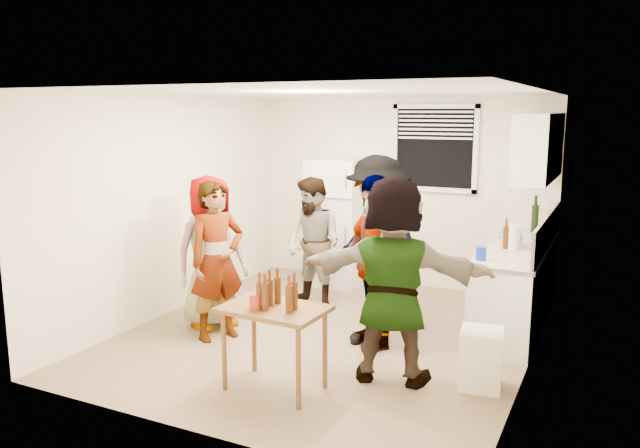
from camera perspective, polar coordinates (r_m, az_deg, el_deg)
The scene contains 23 objects.
room at distance 6.66m, azimuth 0.81°, elevation -10.12°, with size 4.00×4.50×2.50m, color white, non-canonical shape.
window at distance 8.17m, azimuth 10.42°, elevation 6.82°, with size 1.12×0.10×1.06m, color white, non-canonical shape.
refrigerator at distance 8.39m, azimuth 1.67°, elevation 0.20°, with size 0.70×0.70×1.70m, color white.
counter_lower at distance 7.12m, azimuth 17.45°, elevation -5.60°, with size 0.60×2.20×0.86m, color white.
countertop at distance 7.01m, azimuth 17.65°, elevation -2.07°, with size 0.64×2.22×0.04m, color beige.
backsplash at distance 6.94m, azimuth 20.06°, elevation -0.65°, with size 0.03×2.20×0.36m, color #B7B2A8.
upper_cabinets at distance 7.05m, azimuth 19.42°, elevation 6.69°, with size 0.34×1.60×0.70m, color white.
kettle at distance 7.02m, azimuth 17.26°, elevation -1.86°, with size 0.23×0.19×0.19m, color silver, non-canonical shape.
paper_towel at distance 6.83m, azimuth 17.26°, elevation -2.19°, with size 0.12×0.12×0.26m, color white.
wine_bottle at distance 7.86m, azimuth 18.98°, elevation -0.70°, with size 0.08×0.08×0.33m, color black.
beer_bottle_counter at distance 6.83m, azimuth 16.57°, elevation -2.17°, with size 0.06×0.06×0.23m, color #47230C.
blue_cup at distance 6.25m, azimuth 14.49°, elevation -3.21°, with size 0.10×0.10×0.13m, color #132CB3.
picture_frame at distance 7.56m, azimuth 20.03°, elevation -0.56°, with size 0.02×0.19×0.16m, color #F6D653.
trash_bin at distance 5.57m, azimuth 14.50°, elevation -11.89°, with size 0.35×0.35×0.51m, color white.
serving_table at distance 5.49m, azimuth -4.12°, elevation -14.77°, with size 0.86×0.57×0.72m, color brown, non-canonical shape.
beer_bottle_table at distance 5.15m, azimuth -2.37°, elevation -7.80°, with size 0.06×0.06×0.23m, color #47230C.
red_cup at distance 5.17m, azimuth -5.96°, elevation -7.78°, with size 0.09×0.09×0.12m, color #A12D1C.
guest_grey at distance 7.06m, azimuth -9.75°, elevation -9.08°, with size 0.81×1.66×0.53m, color gray.
guest_stripe at distance 6.68m, azimuth -9.19°, elevation -10.19°, with size 0.60×1.64×0.39m, color #141933.
guest_back_left at distance 7.58m, azimuth -0.59°, elevation -7.54°, with size 0.76×1.56×0.59m, color brown.
guest_back_right at distance 7.02m, azimuth 5.14°, elevation -9.08°, with size 1.20×1.86×0.69m, color #3F3F44.
guest_black at distance 6.43m, azimuth 4.87°, elevation -10.93°, with size 1.01×1.73×0.42m, color black.
guest_orange at distance 5.68m, azimuth 6.51°, elevation -13.90°, with size 1.68×1.81×0.54m, color #E18B4F.
Camera 1 is at (2.66, -5.65, 2.33)m, focal length 35.00 mm.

